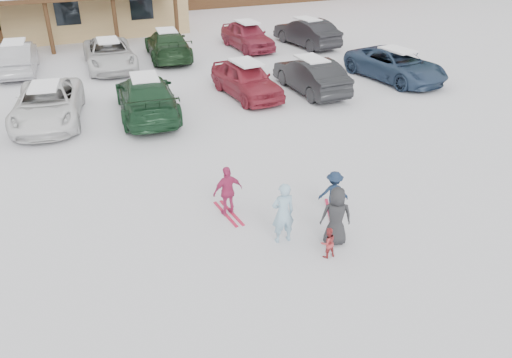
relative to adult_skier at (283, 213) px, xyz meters
name	(u,v)px	position (x,y,z in m)	size (l,w,h in m)	color
ground	(261,234)	(-0.37, 0.48, -0.80)	(160.00, 160.00, 0.00)	white
adult_skier	(283,213)	(0.00, 0.00, 0.00)	(0.58, 0.38, 1.59)	#90BAD4
toddler_red	(328,243)	(0.68, -0.98, -0.41)	(0.38, 0.30, 0.78)	#AA3436
child_navy	(334,193)	(1.81, 0.64, -0.19)	(0.79, 0.45, 1.22)	#162640
skis_child_navy	(332,212)	(1.81, 0.64, -0.78)	(0.20, 1.40, 0.03)	#BF1B3D
child_magenta	(228,191)	(-0.79, 1.67, -0.09)	(0.82, 0.34, 1.41)	#B92D61
skis_child_magenta	(229,213)	(-0.79, 1.67, -0.78)	(0.20, 1.40, 0.03)	#BF1B3D
bystander_dark	(336,216)	(1.13, -0.57, -0.04)	(0.74, 0.48, 1.51)	#28282A
parked_car_2	(48,104)	(-4.74, 10.52, -0.08)	(2.37, 5.14, 1.43)	white
parked_car_3	(146,97)	(-1.16, 9.73, -0.02)	(2.17, 5.34, 1.55)	#1A3E25
parked_car_4	(246,79)	(3.29, 10.36, -0.05)	(1.77, 4.40, 1.50)	maroon
parked_car_5	(311,75)	(6.12, 9.78, -0.05)	(1.58, 4.53, 1.49)	black
parked_car_6	(396,65)	(10.68, 9.78, -0.08)	(2.39, 5.18, 1.44)	navy
parked_car_9	(17,58)	(-5.75, 18.00, -0.03)	(1.63, 4.68, 1.54)	#A3A3A8
parked_car_10	(110,54)	(-1.44, 17.14, -0.09)	(2.36, 5.12, 1.42)	silver
parked_car_11	(168,45)	(1.74, 17.78, -0.04)	(2.12, 5.20, 1.51)	#1B361D
parked_car_12	(247,35)	(6.52, 18.09, -0.03)	(1.81, 4.51, 1.54)	maroon
parked_car_13	(307,33)	(10.01, 17.36, -0.01)	(1.66, 4.76, 1.57)	black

